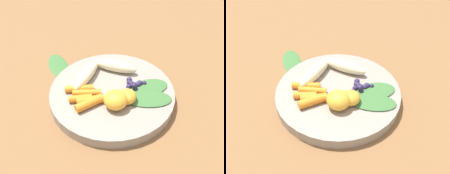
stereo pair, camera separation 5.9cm
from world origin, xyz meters
The scene contains 16 objects.
ground_plane centered at (0.00, 0.00, 0.00)m, with size 2.40×2.40×0.00m, color brown.
bowl centered at (0.00, 0.00, 0.01)m, with size 0.28×0.28×0.03m, color gray.
banana_peeled_left centered at (0.02, -0.07, 0.04)m, with size 0.11×0.03×0.03m, color beige.
banana_peeled_right centered at (-0.05, -0.05, 0.04)m, with size 0.11×0.03×0.03m, color beige.
orange_segment_near centered at (0.00, 0.05, 0.04)m, with size 0.04×0.04×0.03m, color #F4A833.
orange_segment_far centered at (0.03, 0.04, 0.04)m, with size 0.05×0.05×0.04m, color #F4A833.
carrot_front centered at (0.06, -0.05, 0.03)m, with size 0.02×0.02×0.06m, color orange.
carrot_mid_left centered at (0.05, -0.03, 0.03)m, with size 0.01×0.01×0.06m, color orange.
carrot_mid_right centered at (0.07, -0.02, 0.03)m, with size 0.02×0.02×0.05m, color orange.
carrot_rear centered at (0.06, 0.00, 0.03)m, with size 0.02×0.02×0.06m, color orange.
carrot_small centered at (0.07, 0.01, 0.03)m, with size 0.02×0.02×0.06m, color orange.
blueberry_pile centered at (-0.04, 0.02, 0.03)m, with size 0.06×0.04×0.02m.
coconut_shred_patch centered at (-0.04, 0.06, 0.03)m, with size 0.04×0.04×0.00m, color white.
kale_leaf_left centered at (-0.04, 0.07, 0.03)m, with size 0.11×0.06×0.01m, color #3D7038.
kale_leaf_right centered at (-0.07, 0.05, 0.03)m, with size 0.09×0.05×0.01m, color #3D7038.
kale_leaf_stray centered at (0.03, -0.19, 0.00)m, with size 0.12×0.05×0.01m, color #3D7038.
Camera 1 is at (0.29, 0.33, 0.43)m, focal length 42.46 mm.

